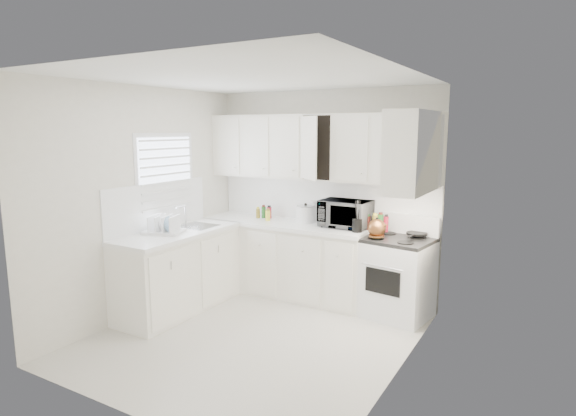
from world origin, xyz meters
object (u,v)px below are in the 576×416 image
Objects in this scene: microwave at (345,211)px; dish_rack at (163,223)px; utensil_crock at (357,216)px; tea_kettle at (377,227)px; stove at (396,267)px; rice_cooker at (306,213)px.

microwave reaches higher than dish_rack.
dish_rack is at bearing -148.70° from utensil_crock.
microwave is (-0.50, 0.28, 0.09)m from tea_kettle.
stove is at bearing 9.80° from utensil_crock.
utensil_crock is (0.79, -0.22, 0.07)m from rice_cooker.
dish_rack is at bearing -144.30° from stove.
tea_kettle is at bearing -24.65° from rice_cooker.
rice_cooker is 0.65× the size of utensil_crock.
microwave is at bearing 19.27° from dish_rack.
microwave is (-0.68, 0.12, 0.57)m from stove.
utensil_crock reaches higher than dish_rack.
stove is 0.89m from microwave.
tea_kettle is at bearing -27.63° from microwave.
stove is 1.98× the size of microwave.
stove is 3.11× the size of utensil_crock.
rice_cooker reaches higher than tea_kettle.
stove is at bearing 7.89° from dish_rack.
rice_cooker reaches higher than dish_rack.
stove is 2.73× the size of dish_rack.
rice_cooker is at bearing -178.74° from stove.
utensil_crock is at bearing 173.84° from tea_kettle.
utensil_crock reaches higher than rice_cooker.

